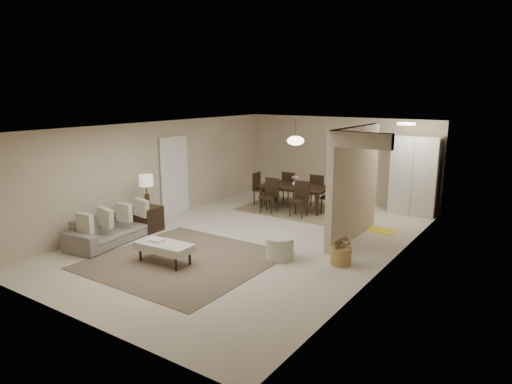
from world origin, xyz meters
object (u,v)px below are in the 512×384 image
Objects in this scene: side_table at (148,219)px; pantry_cabinet at (415,176)px; ottoman_bench at (164,247)px; round_pouf at (280,248)px; wicker_basket at (341,256)px; sofa at (113,228)px; dining_table at (295,197)px.

pantry_cabinet is at bearing 46.78° from side_table.
ottoman_bench is 1.98× the size of side_table.
wicker_basket is (1.12, 0.40, -0.05)m from round_pouf.
wicker_basket is (-0.09, -4.51, -0.88)m from pantry_cabinet.
ottoman_bench is at bearing -106.87° from sofa.
dining_table reaches higher than wicker_basket.
dining_table is at bearing -29.73° from sofa.
dining_table is (-2.81, 3.20, 0.16)m from wicker_basket.
sofa is 4.95m from wicker_basket.
pantry_cabinet is 6.98m from side_table.
ottoman_bench is 3.37m from wicker_basket.
ottoman_bench is at bearing -114.74° from pantry_cabinet.
wicker_basket is at bearing -52.97° from dining_table.
side_table is 4.69m from wicker_basket.
dining_table is at bearing 85.53° from ottoman_bench.
ottoman_bench is at bearing -147.19° from wicker_basket.
dining_table reaches higher than sofa.
wicker_basket is at bearing -91.14° from pantry_cabinet.
wicker_basket is 4.26m from dining_table.
pantry_cabinet is 1.80× the size of ottoman_bench.
sofa is 5.33× the size of wicker_basket.
side_table is (-1.83, 1.29, -0.03)m from ottoman_bench.
sofa is 5.09m from dining_table.
pantry_cabinet reaches higher than side_table.
sofa is 1.13× the size of dining_table.
dining_table is at bearing 131.30° from wicker_basket.
pantry_cabinet reaches higher than wicker_basket.
round_pouf is at bearing -160.59° from wicker_basket.
sofa is (-4.80, -6.04, -0.74)m from pantry_cabinet.
pantry_cabinet is 5.28× the size of wicker_basket.
pantry_cabinet reaches higher than round_pouf.
round_pouf is at bearing -69.14° from dining_table.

